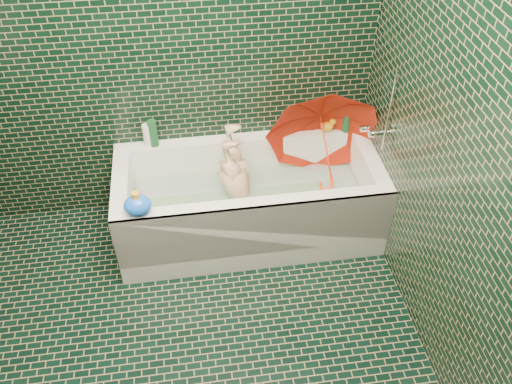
{
  "coord_description": "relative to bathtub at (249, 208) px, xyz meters",
  "views": [
    {
      "loc": [
        0.11,
        -1.58,
        2.73
      ],
      "look_at": [
        0.47,
        0.82,
        0.52
      ],
      "focal_mm": 38.0,
      "sensor_mm": 36.0,
      "label": 1
    }
  ],
  "objects": [
    {
      "name": "floor",
      "position": [
        -0.45,
        -1.01,
        -0.21
      ],
      "size": [
        2.8,
        2.8,
        0.0
      ],
      "primitive_type": "plane",
      "color": "black",
      "rests_on": "ground"
    },
    {
      "name": "wall_back",
      "position": [
        -0.45,
        0.39,
        1.04
      ],
      "size": [
        2.8,
        0.0,
        2.8
      ],
      "primitive_type": "plane",
      "rotation": [
        1.57,
        0.0,
        0.0
      ],
      "color": "black",
      "rests_on": "floor"
    },
    {
      "name": "wall_right",
      "position": [
        0.85,
        -1.01,
        1.04
      ],
      "size": [
        0.0,
        2.8,
        2.8
      ],
      "primitive_type": "plane",
      "rotation": [
        1.57,
        0.0,
        -1.57
      ],
      "color": "black",
      "rests_on": "floor"
    },
    {
      "name": "bathtub",
      "position": [
        0.0,
        0.0,
        0.0
      ],
      "size": [
        1.7,
        0.75,
        0.55
      ],
      "color": "white",
      "rests_on": "floor"
    },
    {
      "name": "bath_mat",
      "position": [
        0.0,
        0.02,
        -0.06
      ],
      "size": [
        1.35,
        0.47,
        0.01
      ],
      "primitive_type": "cube",
      "color": "green",
      "rests_on": "bathtub"
    },
    {
      "name": "water",
      "position": [
        0.0,
        0.02,
        0.09
      ],
      "size": [
        1.48,
        0.53,
        0.0
      ],
      "primitive_type": "cube",
      "color": "silver",
      "rests_on": "bathtub"
    },
    {
      "name": "faucet",
      "position": [
        0.81,
        0.01,
        0.56
      ],
      "size": [
        0.18,
        0.19,
        0.55
      ],
      "color": "silver",
      "rests_on": "wall_right"
    },
    {
      "name": "child",
      "position": [
        -0.06,
        0.05,
        0.1
      ],
      "size": [
        1.02,
        0.58,
        0.32
      ],
      "primitive_type": "imported",
      "rotation": [
        -1.47,
        0.0,
        -1.83
      ],
      "color": "tan",
      "rests_on": "bathtub"
    },
    {
      "name": "umbrella",
      "position": [
        0.51,
        0.07,
        0.39
      ],
      "size": [
        0.95,
        0.93,
        0.98
      ],
      "primitive_type": "imported",
      "rotation": [
        0.25,
        -0.34,
        -0.17
      ],
      "color": "red",
      "rests_on": "bathtub"
    },
    {
      "name": "soap_bottle_a",
      "position": [
        0.8,
        0.33,
        0.34
      ],
      "size": [
        0.11,
        0.11,
        0.25
      ],
      "primitive_type": "imported",
      "rotation": [
        0.0,
        0.0,
        0.2
      ],
      "color": "white",
      "rests_on": "bathtub"
    },
    {
      "name": "soap_bottle_b",
      "position": [
        0.8,
        0.31,
        0.34
      ],
      "size": [
        0.12,
        0.12,
        0.2
      ],
      "primitive_type": "imported",
      "rotation": [
        0.0,
        0.0,
        -0.35
      ],
      "color": "#472079",
      "rests_on": "bathtub"
    },
    {
      "name": "soap_bottle_c",
      "position": [
        0.61,
        0.34,
        0.34
      ],
      "size": [
        0.17,
        0.17,
        0.18
      ],
      "primitive_type": "imported",
      "rotation": [
        0.0,
        0.0,
        -0.22
      ],
      "color": "#144824",
      "rests_on": "bathtub"
    },
    {
      "name": "bottle_right_tall",
      "position": [
        0.71,
        0.31,
        0.46
      ],
      "size": [
        0.06,
        0.06,
        0.23
      ],
      "primitive_type": "cylinder",
      "rotation": [
        0.0,
        0.0,
        -0.07
      ],
      "color": "#144824",
      "rests_on": "bathtub"
    },
    {
      "name": "bottle_right_pump",
      "position": [
        0.77,
        0.31,
        0.43
      ],
      "size": [
        0.06,
        0.06,
        0.18
      ],
      "primitive_type": "cylinder",
      "rotation": [
        0.0,
        0.0,
        0.12
      ],
      "color": "silver",
      "rests_on": "bathtub"
    },
    {
      "name": "bottle_left_tall",
      "position": [
        -0.58,
        0.34,
        0.43
      ],
      "size": [
        0.06,
        0.06,
        0.19
      ],
      "primitive_type": "cylinder",
      "rotation": [
        0.0,
        0.0,
        0.04
      ],
      "color": "#144824",
      "rests_on": "bathtub"
    },
    {
      "name": "bottle_left_short",
      "position": [
        -0.62,
        0.34,
        0.42
      ],
      "size": [
        0.06,
        0.06,
        0.16
      ],
      "primitive_type": "cylinder",
      "rotation": [
        0.0,
        0.0,
        -0.21
      ],
      "color": "white",
      "rests_on": "bathtub"
    },
    {
      "name": "rubber_duck",
      "position": [
        0.59,
        0.33,
        0.38
      ],
      "size": [
        0.12,
        0.09,
        0.09
      ],
      "rotation": [
        0.0,
        0.0,
        -0.19
      ],
      "color": "#F6AE19",
      "rests_on": "bathtub"
    },
    {
      "name": "bath_toy",
      "position": [
        -0.68,
        -0.3,
        0.41
      ],
      "size": [
        0.17,
        0.14,
        0.16
      ],
      "rotation": [
        0.0,
        0.0,
        -0.1
      ],
      "color": "blue",
      "rests_on": "bathtub"
    }
  ]
}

